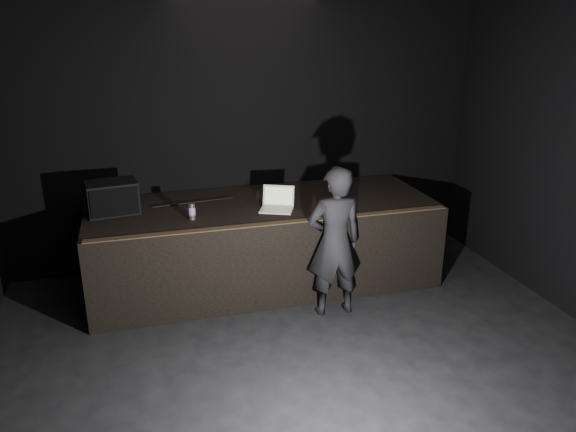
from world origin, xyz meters
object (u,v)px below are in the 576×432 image
(stage_monitor, at_px, (112,198))
(beer_can, at_px, (192,211))
(laptop, at_px, (277,203))
(stage_riser, at_px, (263,243))
(person, at_px, (335,242))

(stage_monitor, height_order, beer_can, stage_monitor)
(laptop, distance_m, beer_can, 0.97)
(stage_monitor, relative_size, beer_can, 3.23)
(stage_riser, xyz_separation_m, laptop, (0.11, -0.25, 0.56))
(stage_monitor, bearing_deg, person, -33.04)
(laptop, height_order, person, person)
(stage_riser, relative_size, laptop, 8.78)
(laptop, relative_size, person, 0.28)
(beer_can, distance_m, person, 1.56)
(stage_riser, height_order, stage_monitor, stage_monitor)
(stage_monitor, distance_m, laptop, 1.82)
(stage_riser, xyz_separation_m, beer_can, (-0.86, -0.34, 0.59))
(laptop, relative_size, beer_can, 2.52)
(stage_monitor, distance_m, beer_can, 0.93)
(laptop, xyz_separation_m, person, (0.44, -0.70, -0.24))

